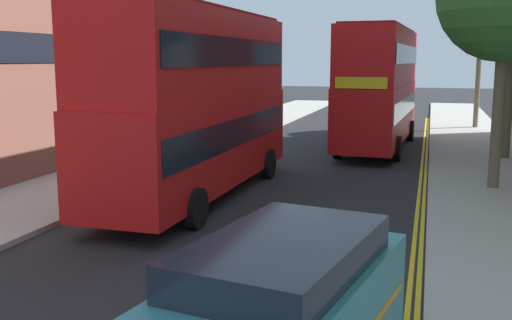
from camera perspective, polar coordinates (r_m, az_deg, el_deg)
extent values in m
cube|color=#ADA89E|center=(19.03, 22.15, -3.57)|extent=(4.00, 80.00, 0.14)
cube|color=#ADA89E|center=(21.86, -14.07, -1.51)|extent=(4.00, 80.00, 0.14)
cube|color=yellow|center=(16.99, 15.72, -4.97)|extent=(0.10, 56.00, 0.01)
cube|color=yellow|center=(16.99, 15.18, -4.95)|extent=(0.10, 56.00, 0.01)
cube|color=red|center=(18.20, -5.46, 1.88)|extent=(2.60, 10.82, 2.60)
cube|color=red|center=(18.03, -5.59, 9.94)|extent=(2.55, 10.61, 2.50)
cube|color=black|center=(18.16, -5.47, 2.82)|extent=(2.63, 10.39, 0.84)
cube|color=black|center=(18.03, -5.59, 10.25)|extent=(2.62, 10.18, 0.80)
cube|color=yellow|center=(23.12, -0.42, 7.42)|extent=(2.00, 0.08, 0.44)
cube|color=maroon|center=(18.09, -5.66, 14.06)|extent=(2.34, 9.74, 0.10)
cylinder|color=black|center=(21.91, -5.12, -0.03)|extent=(0.31, 1.04, 1.04)
cylinder|color=black|center=(21.11, 1.19, -0.36)|extent=(0.31, 1.04, 1.04)
cylinder|color=black|center=(16.03, -14.10, -3.87)|extent=(0.31, 1.04, 1.04)
cylinder|color=black|center=(14.92, -5.80, -4.63)|extent=(0.31, 1.04, 1.04)
cube|color=red|center=(28.66, 11.64, 4.55)|extent=(3.00, 10.91, 2.60)
cube|color=red|center=(28.55, 11.82, 9.65)|extent=(2.94, 10.69, 2.50)
cube|color=black|center=(28.63, 11.66, 5.14)|extent=(3.01, 10.48, 0.84)
cube|color=black|center=(28.56, 11.82, 9.85)|extent=(2.99, 10.26, 0.80)
cube|color=yellow|center=(23.25, 10.02, 7.29)|extent=(2.00, 0.15, 0.44)
cube|color=maroon|center=(28.59, 11.91, 12.25)|extent=(2.70, 9.81, 0.10)
cylinder|color=black|center=(25.35, 13.36, 1.06)|extent=(0.35, 1.05, 1.04)
cylinder|color=black|center=(25.71, 7.81, 1.35)|extent=(0.35, 1.05, 1.04)
cylinder|color=black|center=(31.97, 14.58, 2.74)|extent=(0.35, 1.05, 1.04)
cylinder|color=black|center=(32.25, 10.14, 2.96)|extent=(0.35, 1.05, 1.04)
cube|color=black|center=(7.17, 2.72, -10.28)|extent=(2.23, 3.31, 0.76)
cylinder|color=#6B6047|center=(20.20, 22.16, 4.21)|extent=(0.35, 0.35, 4.77)
cylinder|color=#6B6047|center=(20.94, 22.62, 12.38)|extent=(1.60, 0.23, 1.17)
cylinder|color=#6B6047|center=(20.17, 21.02, 12.20)|extent=(0.25, 1.19, 0.88)
cylinder|color=#6B6047|center=(19.69, 23.18, 11.99)|extent=(1.04, 0.38, 0.78)
cylinder|color=#6B6047|center=(26.57, 23.00, 5.19)|extent=(0.39, 0.39, 4.68)
cylinder|color=#6B6047|center=(26.84, 22.61, 10.97)|extent=(0.82, 0.77, 0.75)
cylinder|color=#6B6047|center=(26.06, 22.01, 11.57)|extent=(0.95, 1.47, 1.20)
cylinder|color=#6B6047|center=(38.16, 20.50, 7.23)|extent=(0.30, 0.30, 5.69)
cylinder|color=#6B6047|center=(38.17, 21.64, 12.03)|extent=(0.26, 1.17, 0.87)
cylinder|color=#6B6047|center=(38.84, 20.85, 12.11)|extent=(1.33, 0.30, 0.98)
cylinder|color=#6B6047|center=(38.43, 20.28, 11.92)|extent=(0.64, 0.73, 0.65)
cylinder|color=#6B6047|center=(37.93, 20.27, 11.98)|extent=(0.61, 0.80, 0.68)
cylinder|color=#6B6047|center=(37.53, 21.20, 12.29)|extent=(1.47, 0.54, 1.10)
sphere|color=#33702D|center=(38.24, 20.84, 13.03)|extent=(3.44, 3.44, 3.44)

